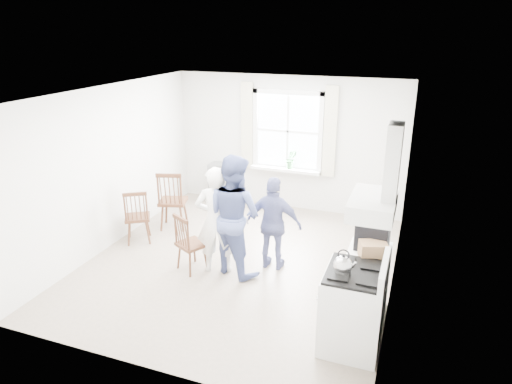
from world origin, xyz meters
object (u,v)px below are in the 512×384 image
windsor_chair_b (185,238)px  windsor_chair_c (137,212)px  stereo_stack (373,235)px  low_cabinet (367,281)px  gas_stove (353,308)px  person_mid (234,215)px  person_left (216,220)px  person_right (274,224)px  windsor_chair_a (171,195)px

windsor_chair_b → windsor_chair_c: (-1.20, 0.55, 0.02)m
stereo_stack → windsor_chair_c: stereo_stack is taller
windsor_chair_c → low_cabinet: bearing=-10.0°
gas_stove → person_mid: (-1.90, 1.11, 0.41)m
gas_stove → windsor_chair_b: bearing=162.1°
person_left → person_right: (0.76, 0.37, -0.09)m
windsor_chair_a → windsor_chair_c: 0.73m
gas_stove → windsor_chair_a: gas_stove is taller
low_cabinet → windsor_chair_b: (-2.62, 0.12, 0.10)m
person_mid → person_right: bearing=-129.5°
stereo_stack → person_mid: bearing=169.4°
windsor_chair_a → windsor_chair_b: windsor_chair_a is taller
windsor_chair_b → person_mid: size_ratio=0.51×
stereo_stack → windsor_chair_a: 3.84m
person_left → person_mid: bearing=176.9°
windsor_chair_c → person_left: bearing=-12.4°
windsor_chair_a → person_mid: 1.88m
windsor_chair_a → windsor_chair_c: (-0.26, -0.68, -0.09)m
gas_stove → windsor_chair_b: gas_stove is taller
person_right → gas_stove: bearing=134.5°
gas_stove → person_left: bearing=154.6°
low_cabinet → stereo_stack: bearing=72.9°
low_cabinet → person_left: person_left is taller
gas_stove → windsor_chair_a: (-3.50, 2.05, 0.18)m
low_cabinet → stereo_stack: stereo_stack is taller
low_cabinet → windsor_chair_a: size_ratio=0.82×
stereo_stack → windsor_chair_b: size_ratio=0.45×
low_cabinet → person_left: (-2.21, 0.32, 0.36)m
windsor_chair_a → person_left: person_left is taller
windsor_chair_b → person_left: (0.41, 0.20, 0.26)m
gas_stove → low_cabinet: bearing=84.3°
windsor_chair_a → windsor_chair_b: bearing=-52.4°
windsor_chair_b → windsor_chair_c: windsor_chair_c is taller
windsor_chair_b → person_left: bearing=25.5°
windsor_chair_b → person_right: person_right is taller
windsor_chair_c → person_mid: (1.86, -0.27, 0.32)m
stereo_stack → windsor_chair_a: (-3.58, 1.32, -0.41)m
stereo_stack → low_cabinet: bearing=-107.1°
gas_stove → person_mid: bearing=149.8°
windsor_chair_b → windsor_chair_c: size_ratio=0.96×
person_right → windsor_chair_c: bearing=0.0°
person_mid → gas_stove: bearing=171.0°
windsor_chair_a → person_right: person_right is taller
low_cabinet → person_left: 2.27m
gas_stove → person_left: 2.40m
windsor_chair_c → person_mid: person_mid is taller
low_cabinet → stereo_stack: (0.01, 0.03, 0.62)m
gas_stove → person_right: (-1.39, 1.39, 0.23)m
windsor_chair_c → person_right: (2.37, 0.02, 0.14)m
person_mid → person_right: (0.51, 0.29, -0.18)m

